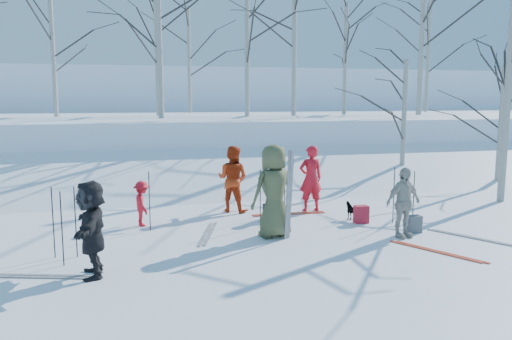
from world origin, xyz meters
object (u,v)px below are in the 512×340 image
object	(u,v)px
skier_red_north	(311,178)
backpack_dark	(271,212)
skier_red_seated	(142,204)
backpack_red	(361,214)
backpack_grey	(414,224)
skier_olive_center	(274,191)
skier_grey_west	(91,229)
skier_cream_east	(403,203)
skier_redor_behind	(233,179)
dog	(355,211)

from	to	relation	value
skier_red_north	backpack_dark	xyz separation A→B (m)	(-1.30, -0.77, -0.67)
skier_red_seated	backpack_red	world-z (taller)	skier_red_seated
skier_red_seated	backpack_dark	size ratio (longest dim) A/B	2.64
backpack_red	backpack_grey	xyz separation A→B (m)	(0.76, -1.06, -0.02)
skier_red_north	skier_red_seated	distance (m)	4.39
backpack_red	backpack_dark	bearing A→B (deg)	159.23
skier_red_seated	skier_olive_center	bearing A→B (deg)	-131.04
skier_olive_center	skier_grey_west	distance (m)	3.92
backpack_dark	backpack_grey	bearing A→B (deg)	-33.23
skier_red_seated	skier_cream_east	world-z (taller)	skier_cream_east
skier_redor_behind	skier_olive_center	bearing A→B (deg)	133.34
skier_grey_west	skier_red_seated	bearing A→B (deg)	162.22
backpack_grey	skier_redor_behind	bearing A→B (deg)	139.33
skier_redor_behind	skier_cream_east	distance (m)	4.47
skier_cream_east	dog	xyz separation A→B (m)	(-0.33, 1.66, -0.53)
skier_grey_west	backpack_grey	distance (m)	6.82
backpack_grey	backpack_dark	bearing A→B (deg)	146.77
dog	backpack_dark	size ratio (longest dim) A/B	1.31
skier_cream_east	backpack_red	bearing A→B (deg)	90.17
dog	backpack_dark	distance (m)	2.06
skier_cream_east	backpack_grey	size ratio (longest dim) A/B	3.97
skier_cream_east	backpack_grey	xyz separation A→B (m)	(0.46, 0.28, -0.56)
skier_olive_center	backpack_red	xyz separation A→B (m)	(2.35, 0.64, -0.79)
skier_cream_east	backpack_dark	size ratio (longest dim) A/B	3.77
skier_red_north	skier_red_seated	xyz separation A→B (m)	(-4.34, -0.56, -0.34)
backpack_red	skier_red_north	bearing A→B (deg)	115.26
skier_redor_behind	backpack_grey	size ratio (longest dim) A/B	4.55
skier_red_seated	backpack_grey	xyz separation A→B (m)	(5.82, -2.03, -0.34)
skier_red_north	backpack_dark	size ratio (longest dim) A/B	4.33
skier_grey_west	skier_red_north	bearing A→B (deg)	123.24
skier_olive_center	backpack_dark	xyz separation A→B (m)	(0.32, 1.41, -0.80)
dog	skier_redor_behind	bearing A→B (deg)	-70.19
skier_olive_center	backpack_dark	world-z (taller)	skier_olive_center
skier_olive_center	backpack_red	size ratio (longest dim) A/B	4.74
skier_red_north	skier_olive_center	bearing A→B (deg)	52.59
skier_red_seated	dog	xyz separation A→B (m)	(5.04, -0.65, -0.31)
dog	skier_cream_east	bearing A→B (deg)	61.90
skier_olive_center	skier_grey_west	xyz separation A→B (m)	(-3.58, -1.58, -0.19)
skier_red_seated	backpack_grey	bearing A→B (deg)	-119.56
backpack_red	backpack_dark	world-z (taller)	backpack_red
skier_olive_center	skier_red_north	size ratio (longest dim) A/B	1.15
backpack_red	backpack_grey	world-z (taller)	backpack_red
skier_red_seated	backpack_grey	world-z (taller)	skier_red_seated
skier_olive_center	skier_red_seated	world-z (taller)	skier_olive_center
skier_olive_center	skier_red_seated	bearing A→B (deg)	-45.45
skier_olive_center	skier_grey_west	size ratio (longest dim) A/B	1.23
skier_redor_behind	backpack_dark	bearing A→B (deg)	155.91
skier_cream_east	backpack_dark	xyz separation A→B (m)	(-2.33, 2.11, -0.55)
backpack_red	backpack_dark	distance (m)	2.16
skier_olive_center	skier_red_north	bearing A→B (deg)	-141.53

